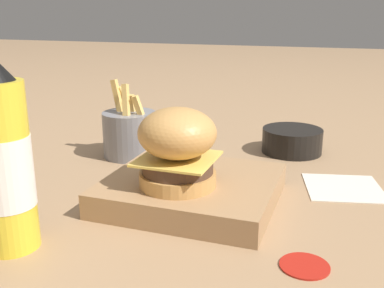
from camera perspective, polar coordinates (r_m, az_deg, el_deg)
name	(u,v)px	position (r m, az deg, el deg)	size (l,w,h in m)	color
ground_plane	(167,221)	(0.59, -3.18, -9.69)	(6.00, 6.00, 0.00)	#9E7A56
serving_board	(192,189)	(0.64, 0.00, -5.79)	(0.23, 0.21, 0.03)	#A37A51
burger	(178,147)	(0.59, -1.77, -0.38)	(0.10, 0.10, 0.11)	tan
ketchup_bottle	(3,164)	(0.53, -22.86, -2.33)	(0.06, 0.06, 0.22)	yellow
fries_basket	(130,133)	(0.84, -7.92, 1.38)	(0.10, 0.10, 0.14)	slate
side_bowl	(292,140)	(0.88, 12.59, 0.53)	(0.11, 0.11, 0.05)	black
ketchup_puddle	(305,265)	(0.51, 14.11, -14.69)	(0.05, 0.05, 0.00)	#B21E14
parchment_square	(344,187)	(0.73, 18.70, -5.24)	(0.14, 0.14, 0.00)	beige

